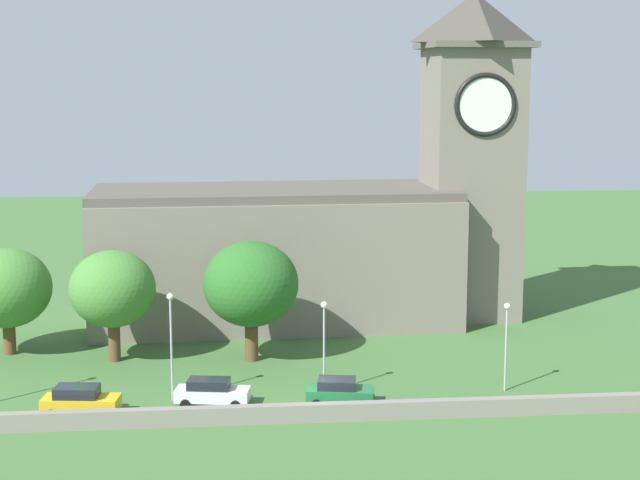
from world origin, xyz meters
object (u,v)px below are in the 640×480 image
(streetlamp_west_mid, at_px, (171,329))
(tree_churchyard, at_px, (112,289))
(car_white, at_px, (212,392))
(tree_by_tower, at_px, (7,288))
(tree_riverside_west, at_px, (251,284))
(car_yellow, at_px, (80,401))
(streetlamp_east_mid, at_px, (506,331))
(car_green, at_px, (339,391))
(church, at_px, (328,228))
(streetlamp_central, at_px, (324,331))

(streetlamp_west_mid, distance_m, tree_churchyard, 10.63)
(car_white, distance_m, tree_by_tower, 20.71)
(tree_riverside_west, relative_size, tree_churchyard, 1.08)
(car_yellow, bearing_deg, streetlamp_east_mid, 4.75)
(car_yellow, relative_size, car_green, 1.08)
(car_yellow, height_order, car_green, car_yellow)
(streetlamp_west_mid, bearing_deg, tree_by_tower, 136.49)
(church, height_order, car_white, church)
(car_yellow, relative_size, tree_riverside_west, 0.55)
(car_white, bearing_deg, car_yellow, -171.49)
(church, bearing_deg, streetlamp_central, -96.57)
(car_yellow, xyz_separation_m, tree_riverside_west, (10.87, 11.02, 4.78))
(tree_churchyard, bearing_deg, streetlamp_east_mid, -19.78)
(church, distance_m, tree_by_tower, 26.64)
(tree_riverside_west, relative_size, tree_by_tower, 1.10)
(church, xyz_separation_m, car_white, (-9.70, -21.96, -7.09))
(church, relative_size, car_yellow, 7.54)
(streetlamp_east_mid, relative_size, tree_by_tower, 0.74)
(church, distance_m, streetlamp_west_mid, 24.35)
(streetlamp_west_mid, height_order, streetlamp_east_mid, streetlamp_west_mid)
(car_white, relative_size, tree_by_tower, 0.61)
(car_white, distance_m, tree_churchyard, 13.66)
(church, bearing_deg, tree_riverside_west, -119.53)
(church, distance_m, car_white, 25.03)
(church, bearing_deg, car_green, -94.03)
(car_yellow, height_order, car_white, car_yellow)
(church, height_order, streetlamp_west_mid, church)
(car_yellow, distance_m, tree_by_tower, 16.73)
(streetlamp_central, distance_m, tree_riverside_west, 9.48)
(streetlamp_central, distance_m, streetlamp_east_mid, 12.08)
(car_yellow, relative_size, car_white, 1.00)
(car_yellow, height_order, streetlamp_east_mid, streetlamp_east_mid)
(tree_riverside_west, bearing_deg, streetlamp_east_mid, -27.73)
(streetlamp_central, relative_size, tree_churchyard, 0.75)
(streetlamp_west_mid, xyz_separation_m, tree_riverside_west, (5.35, 8.65, 1.01))
(car_yellow, bearing_deg, streetlamp_west_mid, 23.14)
(streetlamp_west_mid, distance_m, streetlamp_central, 9.92)
(streetlamp_west_mid, bearing_deg, car_green, -9.66)
(car_green, distance_m, streetlamp_east_mid, 11.90)
(tree_riverside_west, distance_m, tree_churchyard, 10.09)
(car_white, xyz_separation_m, tree_by_tower, (-15.32, 13.30, 4.19))
(car_white, relative_size, streetlamp_central, 0.79)
(car_white, bearing_deg, tree_churchyard, 124.13)
(car_white, distance_m, car_green, 8.14)
(streetlamp_central, bearing_deg, tree_churchyard, 148.22)
(streetlamp_central, distance_m, tree_churchyard, 17.21)
(church, xyz_separation_m, tree_churchyard, (-16.93, -11.29, -2.57))
(tree_churchyard, bearing_deg, car_yellow, -93.97)
(church, xyz_separation_m, streetlamp_west_mid, (-12.23, -20.81, -3.23))
(church, relative_size, streetlamp_central, 5.92)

